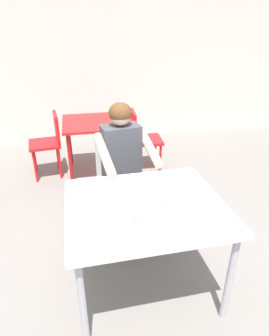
{
  "coord_description": "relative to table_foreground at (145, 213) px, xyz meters",
  "views": [
    {
      "loc": [
        -0.4,
        -1.51,
        1.8
      ],
      "look_at": [
        -0.01,
        0.28,
        0.89
      ],
      "focal_mm": 30.18,
      "sensor_mm": 36.0,
      "label": 1
    }
  ],
  "objects": [
    {
      "name": "table_foreground",
      "position": [
        0.0,
        0.0,
        0.0
      ],
      "size": [
        1.05,
        0.9,
        0.74
      ],
      "color": "white",
      "rests_on": "ground"
    },
    {
      "name": "back_wall",
      "position": [
        -0.01,
        3.39,
        1.03
      ],
      "size": [
        12.0,
        0.12,
        3.4
      ],
      "primitive_type": "cube",
      "color": "silver",
      "rests_on": "ground"
    },
    {
      "name": "diner_foreground",
      "position": [
        -0.01,
        0.73,
        0.07
      ],
      "size": [
        0.55,
        0.59,
        1.24
      ],
      "color": "#3B3B3B",
      "rests_on": "ground"
    },
    {
      "name": "ground_plane",
      "position": [
        -0.01,
        -0.03,
        -0.69
      ],
      "size": [
        12.0,
        12.0,
        0.05
      ],
      "primitive_type": "cube",
      "color": "slate"
    },
    {
      "name": "chair_red_right",
      "position": [
        0.46,
        2.03,
        -0.19
      ],
      "size": [
        0.44,
        0.46,
        0.82
      ],
      "color": "red",
      "rests_on": "ground"
    },
    {
      "name": "chair_foreground",
      "position": [
        -0.03,
        0.94,
        -0.18
      ],
      "size": [
        0.46,
        0.47,
        0.84
      ],
      "color": "silver",
      "rests_on": "ground"
    },
    {
      "name": "table_background_red",
      "position": [
        -0.12,
        2.03,
        -0.03
      ],
      "size": [
        0.91,
        0.81,
        0.72
      ],
      "color": "red",
      "rests_on": "ground"
    },
    {
      "name": "thali_tray",
      "position": [
        -0.01,
        -0.1,
        0.09
      ],
      "size": [
        0.34,
        0.34,
        0.03
      ],
      "color": "#B7BABF",
      "rests_on": "table_foreground"
    },
    {
      "name": "chair_red_left",
      "position": [
        -0.75,
        2.08,
        -0.17
      ],
      "size": [
        0.44,
        0.45,
        0.84
      ],
      "color": "red",
      "rests_on": "ground"
    }
  ]
}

